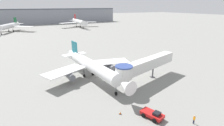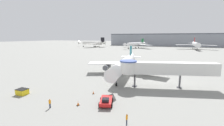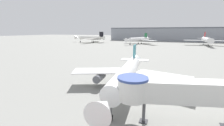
{
  "view_description": "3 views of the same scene",
  "coord_description": "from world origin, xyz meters",
  "views": [
    {
      "loc": [
        -17.6,
        -40.75,
        19.48
      ],
      "look_at": [
        4.42,
        0.43,
        4.13
      ],
      "focal_mm": 28.0,
      "sensor_mm": 36.0,
      "label": 1
    },
    {
      "loc": [
        11.92,
        -43.3,
        11.97
      ],
      "look_at": [
        -4.16,
        -2.38,
        4.33
      ],
      "focal_mm": 24.0,
      "sensor_mm": 36.0,
      "label": 2
    },
    {
      "loc": [
        7.04,
        -27.25,
        12.31
      ],
      "look_at": [
        -5.16,
        3.2,
        5.29
      ],
      "focal_mm": 24.0,
      "sensor_mm": 36.0,
      "label": 3
    }
  ],
  "objects": [
    {
      "name": "ground_plane",
      "position": [
        0.0,
        0.0,
        0.0
      ],
      "size": [
        800.0,
        800.0,
        0.0
      ],
      "primitive_type": "plane",
      "color": "gray"
    },
    {
      "name": "main_airplane",
      "position": [
        -1.25,
        1.8,
        3.69
      ],
      "size": [
        26.32,
        31.1,
        8.65
      ],
      "rotation": [
        0.0,
        0.0,
        0.1
      ],
      "color": "white",
      "rests_on": "ground_plane"
    },
    {
      "name": "jet_bridge",
      "position": [
        10.04,
        -6.69,
        4.73
      ],
      "size": [
        22.08,
        8.87,
        6.41
      ],
      "rotation": [
        0.0,
        0.0,
        0.28
      ],
      "color": "silver",
      "rests_on": "ground_plane"
    },
    {
      "name": "pushback_tug_red",
      "position": [
        1.73,
        -20.25,
        0.72
      ],
      "size": [
        3.23,
        4.53,
        1.51
      ],
      "rotation": [
        0.0,
        0.0,
        0.32
      ],
      "color": "red",
      "rests_on": "ground_plane"
    },
    {
      "name": "service_container_yellow",
      "position": [
        -16.72,
        -22.27,
        0.61
      ],
      "size": [
        2.28,
        1.77,
        1.21
      ],
      "rotation": [
        0.0,
        0.0,
        0.01
      ],
      "color": "yellow",
      "rests_on": "ground_plane"
    },
    {
      "name": "traffic_cone_near_nose",
      "position": [
        -2.88,
        -16.53,
        0.33
      ],
      "size": [
        0.42,
        0.42,
        0.7
      ],
      "color": "black",
      "rests_on": "ground_plane"
    },
    {
      "name": "traffic_cone_apron_front",
      "position": [
        -2.79,
        -22.34,
        0.39
      ],
      "size": [
        0.5,
        0.5,
        0.82
      ],
      "color": "black",
      "rests_on": "ground_plane"
    },
    {
      "name": "ground_crew_marshaller",
      "position": [
        -6.69,
        -24.92,
        0.95
      ],
      "size": [
        0.26,
        0.35,
        1.64
      ],
      "rotation": [
        0.0,
        0.0,
        1.3
      ],
      "color": "#1E2338",
      "rests_on": "ground_plane"
    },
    {
      "name": "ground_crew_wing_walker",
      "position": [
        6.89,
        -24.94,
        0.95
      ],
      "size": [
        0.22,
        0.33,
        1.65
      ],
      "rotation": [
        0.0,
        0.0,
        4.65
      ],
      "color": "#1E2338",
      "rests_on": "ground_plane"
    },
    {
      "name": "background_jet_red_tail",
      "position": [
        34.16,
        122.16,
        5.02
      ],
      "size": [
        36.69,
        35.19,
        11.5
      ],
      "rotation": [
        0.0,
        0.0,
        -0.02
      ],
      "color": "white",
      "rests_on": "ground_plane"
    },
    {
      "name": "background_jet_green_tail",
      "position": [
        -23.46,
        117.56,
        4.53
      ],
      "size": [
        35.07,
        33.48,
        10.32
      ],
      "rotation": [
        0.0,
        0.0,
        -0.41
      ],
      "color": "white",
      "rests_on": "ground_plane"
    },
    {
      "name": "background_jet_black_tail",
      "position": [
        -77.56,
        120.21,
        5.04
      ],
      "size": [
        35.79,
        40.12,
        11.56
      ],
      "rotation": [
        0.0,
        0.0,
        -1.48
      ],
      "color": "white",
      "rests_on": "ground_plane"
    },
    {
      "name": "terminal_building",
      "position": [
        11.23,
        175.0,
        8.33
      ],
      "size": [
        165.58,
        19.54,
        16.64
      ],
      "color": "gray",
      "rests_on": "ground_plane"
    }
  ]
}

